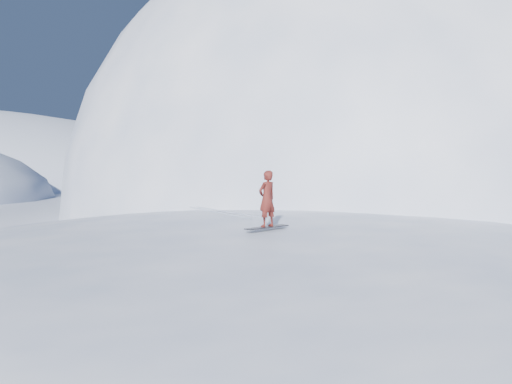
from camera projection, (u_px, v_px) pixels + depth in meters
ground at (274, 294)px, 15.60m from camera, size 400.00×400.00×0.00m
near_ridge at (268, 273)px, 18.76m from camera, size 36.00×28.00×4.80m
summit_peak at (370, 209)px, 47.67m from camera, size 60.00×56.00×56.00m
peak_shoulder at (291, 220)px, 37.82m from camera, size 28.00×24.00×18.00m
wind_bumps at (239, 281)px, 17.39m from camera, size 16.00×14.40×1.00m
snowboard at (267, 227)px, 14.68m from camera, size 1.70×0.92×0.03m
snowboarder at (267, 199)px, 14.63m from camera, size 0.77×0.65×1.81m
board_tracks at (222, 212)px, 19.89m from camera, size 1.75×5.92×0.04m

